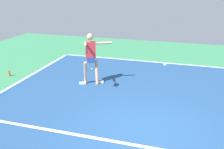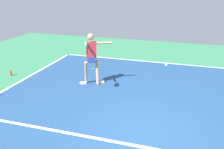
# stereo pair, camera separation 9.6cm
# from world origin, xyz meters

# --- Properties ---
(ground_plane) EXTENTS (20.19, 20.19, 0.00)m
(ground_plane) POSITION_xyz_m (0.00, 0.00, 0.00)
(ground_plane) COLOR #388456
(court_surface) EXTENTS (9.80, 11.57, 0.00)m
(court_surface) POSITION_xyz_m (0.00, 0.00, 0.00)
(court_surface) COLOR navy
(court_surface) RESTS_ON ground_plane
(court_line_baseline_near) EXTENTS (9.80, 0.10, 0.01)m
(court_line_baseline_near) POSITION_xyz_m (0.00, -5.73, 0.00)
(court_line_baseline_near) COLOR white
(court_line_baseline_near) RESTS_ON ground_plane
(court_line_service) EXTENTS (7.35, 0.10, 0.01)m
(court_line_service) POSITION_xyz_m (0.00, 0.62, 0.00)
(court_line_service) COLOR white
(court_line_service) RESTS_ON ground_plane
(court_line_centre_mark) EXTENTS (0.10, 0.30, 0.01)m
(court_line_centre_mark) POSITION_xyz_m (0.00, -5.53, 0.00)
(court_line_centre_mark) COLOR white
(court_line_centre_mark) RESTS_ON ground_plane
(tennis_player) EXTENTS (1.09, 1.38, 1.81)m
(tennis_player) POSITION_xyz_m (2.26, -2.47, 1.04)
(tennis_player) COLOR tan
(tennis_player) RESTS_ON ground_plane
(tennis_ball_centre_court) EXTENTS (0.07, 0.07, 0.07)m
(tennis_ball_centre_court) POSITION_xyz_m (2.80, -3.92, 0.03)
(tennis_ball_centre_court) COLOR yellow
(tennis_ball_centre_court) RESTS_ON ground_plane
(water_bottle) EXTENTS (0.07, 0.07, 0.22)m
(water_bottle) POSITION_xyz_m (5.57, -2.31, 0.11)
(water_bottle) COLOR #D84C1E
(water_bottle) RESTS_ON ground_plane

